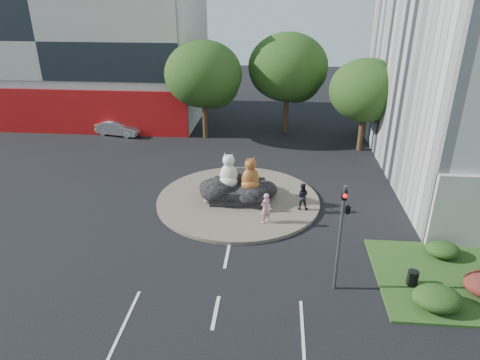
% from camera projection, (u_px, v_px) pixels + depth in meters
% --- Properties ---
extents(ground, '(120.00, 120.00, 0.00)m').
position_uv_depth(ground, '(216.00, 313.00, 17.48)').
color(ground, black).
rests_on(ground, ground).
extents(roundabout_island, '(10.00, 10.00, 0.20)m').
position_uv_depth(roundabout_island, '(238.00, 200.00, 26.50)').
color(roundabout_island, brown).
rests_on(roundabout_island, ground).
extents(rock_plinth, '(3.20, 2.60, 0.90)m').
position_uv_depth(rock_plinth, '(238.00, 192.00, 26.28)').
color(rock_plinth, black).
rests_on(rock_plinth, roundabout_island).
extents(shophouse_block, '(25.20, 12.30, 17.40)m').
position_uv_depth(shophouse_block, '(71.00, 54.00, 41.68)').
color(shophouse_block, silver).
rests_on(shophouse_block, ground).
extents(tree_left, '(6.46, 6.46, 8.27)m').
position_uv_depth(tree_left, '(204.00, 77.00, 35.63)').
color(tree_left, '#382314').
rests_on(tree_left, ground).
extents(tree_mid, '(6.84, 6.84, 8.76)m').
position_uv_depth(tree_mid, '(289.00, 71.00, 36.76)').
color(tree_mid, '#382314').
rests_on(tree_mid, ground).
extents(tree_right, '(5.70, 5.70, 7.30)m').
position_uv_depth(tree_right, '(367.00, 93.00, 33.03)').
color(tree_right, '#382314').
rests_on(tree_right, ground).
extents(hedge_near_green, '(2.00, 1.60, 0.90)m').
position_uv_depth(hedge_near_green, '(437.00, 298.00, 17.42)').
color(hedge_near_green, '#1D3C13').
rests_on(hedge_near_green, grass_verge).
extents(hedge_back_green, '(1.60, 1.28, 0.72)m').
position_uv_depth(hedge_back_green, '(443.00, 250.00, 20.79)').
color(hedge_back_green, '#1D3C13').
rests_on(hedge_back_green, grass_verge).
extents(traffic_light, '(0.44, 1.24, 5.00)m').
position_uv_depth(traffic_light, '(344.00, 217.00, 17.38)').
color(traffic_light, '#595B60').
rests_on(traffic_light, ground).
extents(cat_white, '(1.43, 1.29, 2.11)m').
position_uv_depth(cat_white, '(229.00, 170.00, 25.59)').
color(cat_white, silver).
rests_on(cat_white, rock_plinth).
extents(cat_tabby, '(1.55, 1.47, 2.03)m').
position_uv_depth(cat_tabby, '(250.00, 173.00, 25.21)').
color(cat_tabby, '#A54722').
rests_on(cat_tabby, rock_plinth).
extents(kitten_calico, '(0.56, 0.49, 0.91)m').
position_uv_depth(kitten_calico, '(208.00, 195.00, 25.83)').
color(kitten_calico, beige).
rests_on(kitten_calico, roundabout_island).
extents(kitten_white, '(0.68, 0.68, 0.86)m').
position_uv_depth(kitten_white, '(267.00, 204.00, 24.78)').
color(kitten_white, white).
rests_on(kitten_white, roundabout_island).
extents(pedestrian_pink, '(0.76, 0.75, 1.77)m').
position_uv_depth(pedestrian_pink, '(266.00, 208.00, 23.42)').
color(pedestrian_pink, pink).
rests_on(pedestrian_pink, roundabout_island).
extents(pedestrian_dark, '(0.84, 0.68, 1.64)m').
position_uv_depth(pedestrian_dark, '(302.00, 196.00, 24.89)').
color(pedestrian_dark, black).
rests_on(pedestrian_dark, roundabout_island).
extents(parked_car, '(4.29, 2.27, 1.34)m').
position_uv_depth(parked_car, '(118.00, 128.00, 38.07)').
color(parked_car, '#A0A4A8').
rests_on(parked_car, ground).
extents(litter_bin, '(0.54, 0.54, 0.68)m').
position_uv_depth(litter_bin, '(413.00, 278.00, 18.82)').
color(litter_bin, black).
rests_on(litter_bin, grass_verge).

